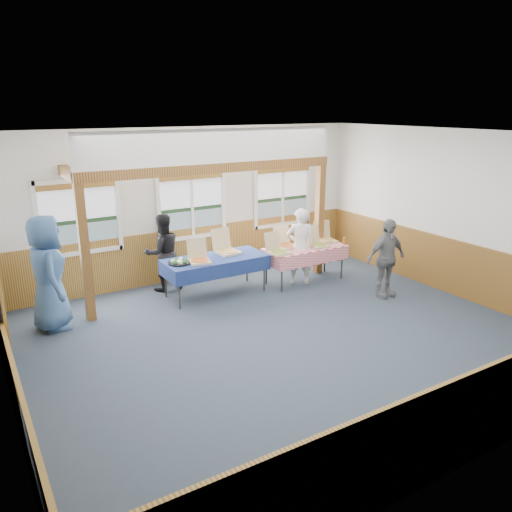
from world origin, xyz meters
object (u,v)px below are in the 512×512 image
Objects in this scene: person_grey at (386,258)px; woman_black at (163,253)px; woman_white at (300,247)px; table_right at (305,250)px; man_blue at (48,273)px; table_left at (215,260)px.

woman_black is at bearing 145.77° from person_grey.
woman_black is (-2.57, 1.12, -0.02)m from woman_white.
person_grey reaches higher than table_right.
woman_black is 0.81× the size of man_blue.
woman_white reaches higher than woman_black.
man_blue is (-2.27, -0.77, 0.19)m from woman_black.
table_left is 1.08× the size of table_right.
table_right is 1.17× the size of woman_white.
woman_black reaches higher than person_grey.
table_left is 1.05× the size of man_blue.
table_right is 1.22× the size of person_grey.
table_right is 1.20× the size of woman_black.
table_left is 3.07m from man_blue.
table_left is 1.10m from woman_black.
man_blue reaches higher than table_left.
table_left is at bearing -89.32° from man_blue.
man_blue is at bearing -178.27° from table_left.
woman_white reaches higher than table_left.
man_blue is at bearing 164.44° from person_grey.
woman_black reaches higher than table_left.
table_right is at bearing 159.49° from woman_black.
person_grey is (5.83, -1.81, -0.20)m from man_blue.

